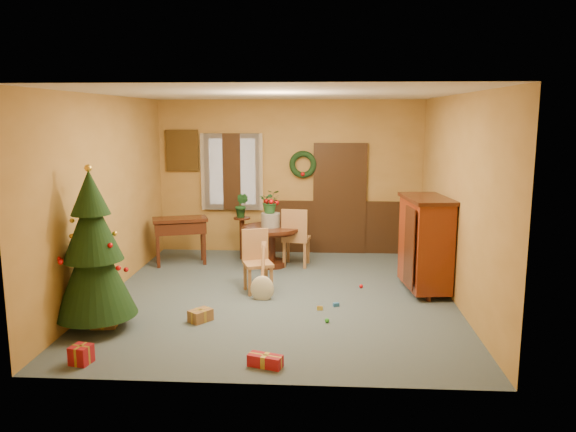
# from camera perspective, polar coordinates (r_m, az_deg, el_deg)

# --- Properties ---
(room_envelope) EXTENTS (5.50, 5.50, 5.50)m
(room_envelope) POSITION_cam_1_polar(r_m,az_deg,el_deg) (10.68, 1.28, 2.16)
(room_envelope) COLOR #35454E
(room_envelope) RESTS_ON ground
(dining_table) EXTENTS (1.02, 1.02, 0.70)m
(dining_table) POSITION_cam_1_polar(r_m,az_deg,el_deg) (9.79, -1.76, -2.31)
(dining_table) COLOR black
(dining_table) RESTS_ON floor
(urn) EXTENTS (0.33, 0.33, 0.24)m
(urn) POSITION_cam_1_polar(r_m,az_deg,el_deg) (9.72, -1.78, -0.40)
(urn) COLOR slate
(urn) RESTS_ON dining_table
(centerpiece_plant) EXTENTS (0.37, 0.32, 0.41)m
(centerpiece_plant) POSITION_cam_1_polar(r_m,az_deg,el_deg) (9.66, -1.79, 1.50)
(centerpiece_plant) COLOR #1E4C23
(centerpiece_plant) RESTS_ON urn
(chair_near) EXTENTS (0.51, 0.51, 0.93)m
(chair_near) POSITION_cam_1_polar(r_m,az_deg,el_deg) (8.43, -3.19, -4.33)
(chair_near) COLOR brown
(chair_near) RESTS_ON floor
(chair_far) EXTENTS (0.50, 0.50, 1.03)m
(chair_far) POSITION_cam_1_polar(r_m,az_deg,el_deg) (9.73, 0.77, -2.00)
(chair_far) COLOR brown
(chair_far) RESTS_ON floor
(guitar) EXTENTS (0.49, 0.60, 0.78)m
(guitar) POSITION_cam_1_polar(r_m,az_deg,el_deg) (8.04, -2.64, -5.79)
(guitar) COLOR beige
(guitar) RESTS_ON floor
(plant_stand) EXTENTS (0.30, 0.30, 0.78)m
(plant_stand) POSITION_cam_1_polar(r_m,az_deg,el_deg) (10.29, -4.68, -1.76)
(plant_stand) COLOR black
(plant_stand) RESTS_ON floor
(stand_plant) EXTENTS (0.30, 0.27, 0.45)m
(stand_plant) POSITION_cam_1_polar(r_m,az_deg,el_deg) (10.19, -4.72, 1.09)
(stand_plant) COLOR #19471E
(stand_plant) RESTS_ON plant_stand
(christmas_tree) EXTENTS (0.99, 0.99, 2.04)m
(christmas_tree) POSITION_cam_1_polar(r_m,az_deg,el_deg) (7.21, -19.16, -3.53)
(christmas_tree) COLOR #382111
(christmas_tree) RESTS_ON floor
(writing_desk) EXTENTS (1.04, 0.73, 0.83)m
(writing_desk) POSITION_cam_1_polar(r_m,az_deg,el_deg) (10.07, -10.90, -1.33)
(writing_desk) COLOR black
(writing_desk) RESTS_ON floor
(sideboard) EXTENTS (0.72, 1.18, 1.43)m
(sideboard) POSITION_cam_1_polar(r_m,az_deg,el_deg) (8.55, 13.78, -2.54)
(sideboard) COLOR #501F09
(sideboard) RESTS_ON floor
(gift_a) EXTENTS (0.33, 0.26, 0.16)m
(gift_a) POSITION_cam_1_polar(r_m,az_deg,el_deg) (7.49, -18.16, -10.07)
(gift_a) COLOR brown
(gift_a) RESTS_ON floor
(gift_b) EXTENTS (0.24, 0.24, 0.20)m
(gift_b) POSITION_cam_1_polar(r_m,az_deg,el_deg) (6.53, -20.27, -13.08)
(gift_b) COLOR maroon
(gift_b) RESTS_ON floor
(gift_c) EXTENTS (0.33, 0.34, 0.15)m
(gift_c) POSITION_cam_1_polar(r_m,az_deg,el_deg) (7.40, -8.88, -9.95)
(gift_c) COLOR brown
(gift_c) RESTS_ON floor
(gift_d) EXTENTS (0.39, 0.25, 0.13)m
(gift_d) POSITION_cam_1_polar(r_m,az_deg,el_deg) (6.10, -2.32, -14.48)
(gift_d) COLOR maroon
(gift_d) RESTS_ON floor
(toy_a) EXTENTS (0.09, 0.07, 0.05)m
(toy_a) POSITION_cam_1_polar(r_m,az_deg,el_deg) (7.89, 4.90, -8.95)
(toy_a) COLOR #2765AA
(toy_a) RESTS_ON floor
(toy_b) EXTENTS (0.06, 0.06, 0.06)m
(toy_b) POSITION_cam_1_polar(r_m,az_deg,el_deg) (7.29, 3.99, -10.54)
(toy_b) COLOR green
(toy_b) RESTS_ON floor
(toy_c) EXTENTS (0.08, 0.09, 0.05)m
(toy_c) POSITION_cam_1_polar(r_m,az_deg,el_deg) (8.21, -3.00, -8.16)
(toy_c) COLOR gold
(toy_c) RESTS_ON floor
(toy_d) EXTENTS (0.06, 0.06, 0.06)m
(toy_d) POSITION_cam_1_polar(r_m,az_deg,el_deg) (8.73, 7.43, -7.08)
(toy_d) COLOR red
(toy_d) RESTS_ON floor
(toy_e) EXTENTS (0.08, 0.05, 0.05)m
(toy_e) POSITION_cam_1_polar(r_m,az_deg,el_deg) (7.74, 3.25, -9.33)
(toy_e) COLOR yellow
(toy_e) RESTS_ON floor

